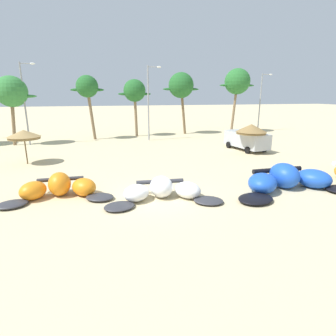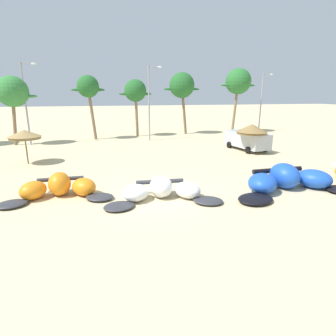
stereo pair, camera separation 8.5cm
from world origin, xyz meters
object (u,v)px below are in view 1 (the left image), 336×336
at_px(palm_right_of_gap, 237,82).
at_px(kite_center, 289,180).
at_px(lamppost_east_center, 149,100).
at_px(lamppost_east, 261,99).
at_px(palm_left, 11,92).
at_px(palm_left_of_gap, 87,88).
at_px(beach_umbrella_middle, 24,135).
at_px(palm_center_right, 181,86).
at_px(beach_umbrella_near_palms, 251,129).
at_px(parked_van, 246,139).
at_px(palm_center_left, 135,91).
at_px(kite_left, 59,188).
at_px(lamppost_west_center, 25,100).
at_px(kite_left_of_center, 162,191).

bearing_deg(palm_right_of_gap, kite_center, -110.89).
relative_size(lamppost_east_center, lamppost_east, 1.03).
bearing_deg(lamppost_east_center, palm_left, 178.06).
bearing_deg(palm_left_of_gap, beach_umbrella_middle, -112.64).
relative_size(palm_center_right, lamppost_east, 0.99).
bearing_deg(lamppost_east_center, beach_umbrella_near_palms, -52.18).
bearing_deg(lamppost_east, palm_right_of_gap, -177.05).
xyz_separation_m(parked_van, palm_center_left, (-9.66, 12.50, 4.88)).
xyz_separation_m(parked_van, palm_left, (-23.59, 9.01, 4.73)).
relative_size(kite_left, lamppost_west_center, 0.70).
distance_m(kite_center, palm_right_of_gap, 27.34).
height_order(kite_left, palm_left_of_gap, palm_left_of_gap).
xyz_separation_m(palm_center_left, lamppost_east, (19.55, 0.65, -1.12)).
relative_size(parked_van, palm_left, 0.70).
xyz_separation_m(kite_left, palm_left, (-6.48, 18.69, 5.31)).
bearing_deg(palm_left_of_gap, lamppost_east, 4.79).
relative_size(kite_center, palm_center_left, 1.11).
height_order(kite_left_of_center, beach_umbrella_middle, beach_umbrella_middle).
bearing_deg(beach_umbrella_middle, kite_left_of_center, -49.36).
height_order(beach_umbrella_middle, parked_van, beach_umbrella_middle).
bearing_deg(lamppost_east, beach_umbrella_near_palms, -124.94).
bearing_deg(kite_center, palm_left, 133.39).
distance_m(parked_van, lamppost_east, 16.88).
bearing_deg(kite_left, kite_left_of_center, -17.24).
height_order(palm_right_of_gap, lamppost_east_center, palm_right_of_gap).
bearing_deg(parked_van, beach_umbrella_middle, -177.53).
bearing_deg(kite_left, beach_umbrella_middle, 111.68).
xyz_separation_m(kite_center, palm_left_of_gap, (-11.75, 22.83, 5.80)).
xyz_separation_m(parked_van, palm_right_of_gap, (5.56, 12.92, 6.25)).
bearing_deg(lamppost_west_center, palm_center_right, 12.27).
xyz_separation_m(beach_umbrella_near_palms, palm_left_of_gap, (-15.15, 12.73, 4.01)).
xyz_separation_m(beach_umbrella_middle, palm_center_right, (17.59, 13.91, 4.30)).
distance_m(palm_left_of_gap, lamppost_east, 25.68).
distance_m(palm_left, palm_left_of_gap, 8.21).
height_order(kite_left, palm_right_of_gap, palm_right_of_gap).
xyz_separation_m(palm_center_left, palm_right_of_gap, (15.21, 0.42, 1.37)).
xyz_separation_m(palm_right_of_gap, lamppost_west_center, (-27.81, -4.08, -2.35)).
bearing_deg(palm_left_of_gap, palm_center_left, 14.03).
distance_m(palm_center_right, lamppost_east_center, 7.27).
relative_size(beach_umbrella_middle, palm_left_of_gap, 0.36).
bearing_deg(palm_right_of_gap, parked_van, -113.26).
bearing_deg(parked_van, lamppost_east, 53.03).
xyz_separation_m(kite_center, beach_umbrella_near_palms, (3.40, 10.10, 1.79)).
xyz_separation_m(parked_van, lamppost_west_center, (-22.25, 8.84, 3.90)).
xyz_separation_m(beach_umbrella_near_palms, lamppost_west_center, (-21.76, 10.57, 2.62)).
relative_size(palm_center_left, palm_right_of_gap, 0.81).
xyz_separation_m(beach_umbrella_middle, lamppost_east_center, (12.17, 9.39, 2.53)).
bearing_deg(lamppost_east_center, kite_left_of_center, -99.02).
bearing_deg(lamppost_west_center, palm_right_of_gap, 8.35).
relative_size(kite_left_of_center, beach_umbrella_near_palms, 2.25).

